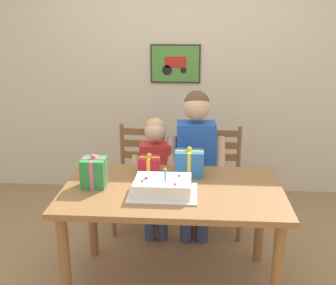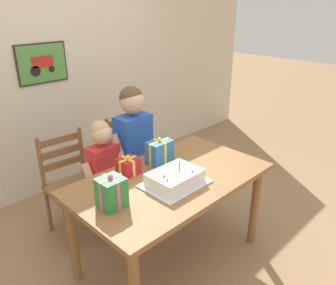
{
  "view_description": "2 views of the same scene",
  "coord_description": "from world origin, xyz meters",
  "px_view_note": "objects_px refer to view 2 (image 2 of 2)",
  "views": [
    {
      "loc": [
        0.14,
        -2.51,
        1.87
      ],
      "look_at": [
        -0.04,
        0.17,
        1.02
      ],
      "focal_mm": 43.75,
      "sensor_mm": 36.0,
      "label": 1
    },
    {
      "loc": [
        -1.55,
        -1.53,
        1.97
      ],
      "look_at": [
        0.01,
        0.04,
        1.02
      ],
      "focal_mm": 35.99,
      "sensor_mm": 36.0,
      "label": 2
    }
  ],
  "objects_px": {
    "birthday_cake": "(175,179)",
    "child_older": "(134,143)",
    "gift_box_beside_cake": "(111,192)",
    "gift_box_corner_small": "(128,166)",
    "child_younger": "(104,169)",
    "gift_box_red_large": "(160,152)",
    "dining_table": "(171,189)",
    "chair_right": "(134,161)",
    "chair_left": "(72,185)"
  },
  "relations": [
    {
      "from": "gift_box_corner_small",
      "to": "child_older",
      "type": "xyz_separation_m",
      "value": [
        0.34,
        0.34,
        -0.02
      ]
    },
    {
      "from": "gift_box_red_large",
      "to": "gift_box_corner_small",
      "type": "relative_size",
      "value": 1.43
    },
    {
      "from": "birthday_cake",
      "to": "chair_right",
      "type": "height_order",
      "value": "birthday_cake"
    },
    {
      "from": "child_older",
      "to": "child_younger",
      "type": "height_order",
      "value": "child_older"
    },
    {
      "from": "gift_box_red_large",
      "to": "chair_right",
      "type": "relative_size",
      "value": 0.24
    },
    {
      "from": "dining_table",
      "to": "gift_box_red_large",
      "type": "xyz_separation_m",
      "value": [
        0.11,
        0.23,
        0.2
      ]
    },
    {
      "from": "gift_box_beside_cake",
      "to": "child_older",
      "type": "height_order",
      "value": "child_older"
    },
    {
      "from": "dining_table",
      "to": "gift_box_corner_small",
      "type": "xyz_separation_m",
      "value": [
        -0.19,
        0.26,
        0.16
      ]
    },
    {
      "from": "gift_box_beside_cake",
      "to": "chair_left",
      "type": "distance_m",
      "value": 0.97
    },
    {
      "from": "gift_box_beside_cake",
      "to": "chair_left",
      "type": "xyz_separation_m",
      "value": [
        0.18,
        0.87,
        -0.39
      ]
    },
    {
      "from": "gift_box_beside_cake",
      "to": "child_older",
      "type": "xyz_separation_m",
      "value": [
        0.68,
        0.61,
        -0.06
      ]
    },
    {
      "from": "chair_left",
      "to": "birthday_cake",
      "type": "bearing_deg",
      "value": -73.45
    },
    {
      "from": "child_older",
      "to": "birthday_cake",
      "type": "bearing_deg",
      "value": -106.51
    },
    {
      "from": "birthday_cake",
      "to": "gift_box_corner_small",
      "type": "xyz_separation_m",
      "value": [
        -0.13,
        0.36,
        0.01
      ]
    },
    {
      "from": "dining_table",
      "to": "child_younger",
      "type": "distance_m",
      "value": 0.63
    },
    {
      "from": "birthday_cake",
      "to": "gift_box_red_large",
      "type": "height_order",
      "value": "gift_box_red_large"
    },
    {
      "from": "gift_box_beside_cake",
      "to": "child_older",
      "type": "bearing_deg",
      "value": 41.75
    },
    {
      "from": "gift_box_corner_small",
      "to": "child_older",
      "type": "height_order",
      "value": "child_older"
    },
    {
      "from": "child_younger",
      "to": "child_older",
      "type": "bearing_deg",
      "value": -0.09
    },
    {
      "from": "dining_table",
      "to": "birthday_cake",
      "type": "distance_m",
      "value": 0.19
    },
    {
      "from": "gift_box_corner_small",
      "to": "child_younger",
      "type": "distance_m",
      "value": 0.38
    },
    {
      "from": "gift_box_beside_cake",
      "to": "gift_box_corner_small",
      "type": "xyz_separation_m",
      "value": [
        0.34,
        0.26,
        -0.04
      ]
    },
    {
      "from": "chair_right",
      "to": "child_younger",
      "type": "bearing_deg",
      "value": -153.44
    },
    {
      "from": "gift_box_red_large",
      "to": "child_younger",
      "type": "bearing_deg",
      "value": 126.58
    },
    {
      "from": "gift_box_red_large",
      "to": "gift_box_beside_cake",
      "type": "xyz_separation_m",
      "value": [
        -0.63,
        -0.23,
        0.0
      ]
    },
    {
      "from": "birthday_cake",
      "to": "gift_box_beside_cake",
      "type": "bearing_deg",
      "value": 168.29
    },
    {
      "from": "birthday_cake",
      "to": "child_older",
      "type": "distance_m",
      "value": 0.73
    },
    {
      "from": "child_older",
      "to": "gift_box_beside_cake",
      "type": "bearing_deg",
      "value": -138.25
    },
    {
      "from": "chair_right",
      "to": "dining_table",
      "type": "bearing_deg",
      "value": -111.82
    },
    {
      "from": "chair_left",
      "to": "dining_table",
      "type": "bearing_deg",
      "value": -68.4
    },
    {
      "from": "gift_box_corner_small",
      "to": "child_younger",
      "type": "bearing_deg",
      "value": 88.24
    },
    {
      "from": "gift_box_red_large",
      "to": "child_older",
      "type": "distance_m",
      "value": 0.38
    },
    {
      "from": "gift_box_corner_small",
      "to": "chair_right",
      "type": "distance_m",
      "value": 0.88
    },
    {
      "from": "gift_box_red_large",
      "to": "chair_left",
      "type": "relative_size",
      "value": 0.24
    },
    {
      "from": "child_older",
      "to": "child_younger",
      "type": "bearing_deg",
      "value": 179.91
    },
    {
      "from": "dining_table",
      "to": "gift_box_red_large",
      "type": "height_order",
      "value": "gift_box_red_large"
    },
    {
      "from": "gift_box_beside_cake",
      "to": "gift_box_corner_small",
      "type": "height_order",
      "value": "gift_box_beside_cake"
    },
    {
      "from": "dining_table",
      "to": "child_older",
      "type": "xyz_separation_m",
      "value": [
        0.15,
        0.61,
        0.14
      ]
    },
    {
      "from": "gift_box_corner_small",
      "to": "birthday_cake",
      "type": "bearing_deg",
      "value": -70.45
    },
    {
      "from": "chair_right",
      "to": "child_older",
      "type": "height_order",
      "value": "child_older"
    },
    {
      "from": "dining_table",
      "to": "birthday_cake",
      "type": "xyz_separation_m",
      "value": [
        -0.06,
        -0.1,
        0.15
      ]
    },
    {
      "from": "child_older",
      "to": "chair_right",
      "type": "bearing_deg",
      "value": 53.19
    },
    {
      "from": "chair_left",
      "to": "gift_box_beside_cake",
      "type": "bearing_deg",
      "value": -101.96
    },
    {
      "from": "gift_box_beside_cake",
      "to": "chair_right",
      "type": "distance_m",
      "value": 1.29
    },
    {
      "from": "chair_right",
      "to": "birthday_cake",
      "type": "bearing_deg",
      "value": -112.73
    },
    {
      "from": "gift_box_corner_small",
      "to": "chair_right",
      "type": "xyz_separation_m",
      "value": [
        0.53,
        0.6,
        -0.35
      ]
    },
    {
      "from": "chair_left",
      "to": "chair_right",
      "type": "distance_m",
      "value": 0.69
    },
    {
      "from": "gift_box_red_large",
      "to": "child_older",
      "type": "relative_size",
      "value": 0.17
    },
    {
      "from": "birthday_cake",
      "to": "dining_table",
      "type": "bearing_deg",
      "value": 59.74
    },
    {
      "from": "gift_box_red_large",
      "to": "child_older",
      "type": "bearing_deg",
      "value": 82.97
    }
  ]
}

